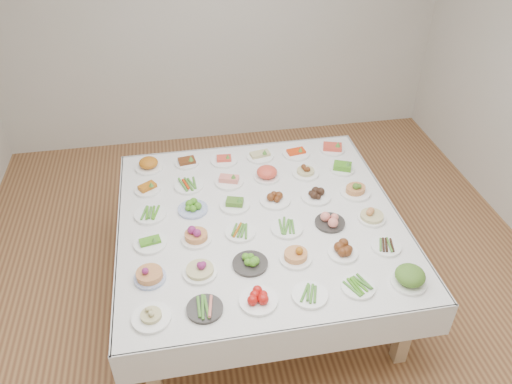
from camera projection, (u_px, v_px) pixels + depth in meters
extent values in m
plane|color=#9F7042|center=(260.00, 281.00, 4.25)|extent=(5.00, 5.00, 0.00)
cube|color=silver|center=(218.00, 22.00, 5.38)|extent=(5.00, 0.02, 2.80)
cube|color=white|center=(260.00, 221.00, 3.77)|extent=(2.09, 2.09, 0.06)
cube|color=white|center=(239.00, 159.00, 4.66)|extent=(2.11, 0.01, 0.28)
cube|color=white|center=(291.00, 344.00, 3.01)|extent=(2.11, 0.02, 0.28)
cube|color=white|center=(388.00, 216.00, 3.98)|extent=(0.02, 2.11, 0.28)
cube|color=white|center=(121.00, 248.00, 3.68)|extent=(0.02, 2.11, 0.28)
cube|color=tan|center=(151.00, 367.00, 3.19)|extent=(0.09, 0.09, 0.69)
cube|color=tan|center=(406.00, 327.00, 3.43)|extent=(0.09, 0.09, 0.69)
cube|color=tan|center=(149.00, 203.00, 4.55)|extent=(0.09, 0.09, 0.69)
cube|color=tan|center=(331.00, 183.00, 4.80)|extent=(0.09, 0.09, 0.69)
cylinder|color=white|center=(152.00, 318.00, 2.98)|extent=(0.23, 0.23, 0.02)
cylinder|color=#2C2A27|center=(205.00, 309.00, 3.03)|extent=(0.22, 0.22, 0.02)
cylinder|color=white|center=(258.00, 301.00, 3.09)|extent=(0.24, 0.24, 0.02)
cylinder|color=white|center=(310.00, 296.00, 3.12)|extent=(0.22, 0.22, 0.02)
cylinder|color=white|center=(358.00, 287.00, 3.18)|extent=(0.22, 0.22, 0.02)
cylinder|color=white|center=(408.00, 282.00, 3.21)|extent=(0.23, 0.23, 0.02)
cylinder|color=#4C66B2|center=(150.00, 278.00, 3.24)|extent=(0.21, 0.21, 0.02)
cylinder|color=white|center=(200.00, 273.00, 3.28)|extent=(0.22, 0.22, 0.02)
cylinder|color=#2C2A27|center=(250.00, 264.00, 3.34)|extent=(0.24, 0.24, 0.02)
cylinder|color=white|center=(295.00, 259.00, 3.38)|extent=(0.22, 0.22, 0.02)
cylinder|color=white|center=(343.00, 254.00, 3.42)|extent=(0.20, 0.20, 0.02)
cylinder|color=white|center=(386.00, 247.00, 3.48)|extent=(0.21, 0.21, 0.02)
cylinder|color=white|center=(150.00, 244.00, 3.51)|extent=(0.23, 0.23, 0.02)
cylinder|color=white|center=(196.00, 239.00, 3.54)|extent=(0.21, 0.21, 0.02)
cylinder|color=white|center=(240.00, 233.00, 3.60)|extent=(0.22, 0.22, 0.02)
cylinder|color=white|center=(287.00, 229.00, 3.63)|extent=(0.23, 0.23, 0.02)
cylinder|color=#2C2A27|center=(330.00, 223.00, 3.68)|extent=(0.22, 0.22, 0.02)
cylinder|color=white|center=(371.00, 219.00, 3.72)|extent=(0.20, 0.20, 0.02)
cylinder|color=white|center=(150.00, 215.00, 3.76)|extent=(0.24, 0.24, 0.02)
cylinder|color=#4C66B2|center=(193.00, 210.00, 3.81)|extent=(0.22, 0.22, 0.02)
cylinder|color=white|center=(235.00, 206.00, 3.85)|extent=(0.23, 0.23, 0.02)
cylinder|color=white|center=(275.00, 201.00, 3.90)|extent=(0.24, 0.24, 0.02)
cylinder|color=white|center=(316.00, 197.00, 3.94)|extent=(0.23, 0.23, 0.02)
cylinder|color=white|center=(355.00, 193.00, 3.98)|extent=(0.24, 0.24, 0.02)
cylinder|color=white|center=(148.00, 190.00, 4.02)|extent=(0.21, 0.21, 0.02)
cylinder|color=white|center=(189.00, 186.00, 4.06)|extent=(0.23, 0.23, 0.02)
cylinder|color=white|center=(229.00, 182.00, 4.10)|extent=(0.23, 0.23, 0.02)
cylinder|color=white|center=(267.00, 177.00, 4.15)|extent=(0.21, 0.21, 0.02)
cylinder|color=white|center=(305.00, 174.00, 4.20)|extent=(0.22, 0.22, 0.02)
cylinder|color=white|center=(342.00, 170.00, 4.25)|extent=(0.20, 0.20, 0.02)
cylinder|color=white|center=(149.00, 168.00, 4.27)|extent=(0.23, 0.23, 0.02)
cylinder|color=white|center=(187.00, 163.00, 4.33)|extent=(0.20, 0.20, 0.02)
cylinder|color=white|center=(224.00, 161.00, 4.36)|extent=(0.23, 0.23, 0.02)
cylinder|color=white|center=(260.00, 157.00, 4.41)|extent=(0.23, 0.23, 0.02)
cylinder|color=white|center=(296.00, 154.00, 4.45)|extent=(0.24, 0.24, 0.02)
cylinder|color=white|center=(332.00, 150.00, 4.50)|extent=(0.22, 0.22, 0.02)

